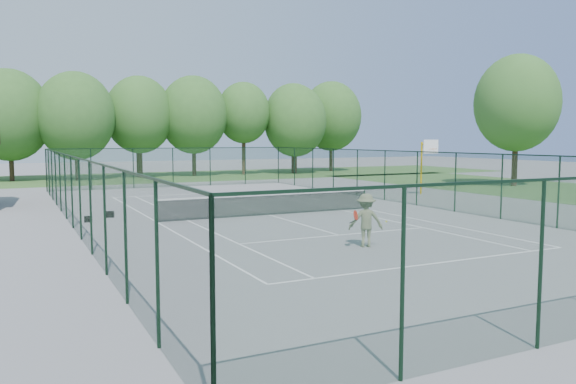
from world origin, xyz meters
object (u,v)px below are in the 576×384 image
tennis_net (270,203)px  basketball_goal (427,156)px  sports_bag_a (88,219)px  tennis_player (366,220)px

tennis_net → basketball_goal: 14.24m
tennis_net → basketball_goal: (13.39, 4.43, 1.99)m
tennis_net → sports_bag_a: (-8.22, 1.47, -0.44)m
tennis_net → sports_bag_a: bearing=169.9°
basketball_goal → sports_bag_a: (-21.61, -2.96, -2.43)m
sports_bag_a → basketball_goal: bearing=14.1°
sports_bag_a → tennis_player: size_ratio=0.17×
sports_bag_a → tennis_player: (7.85, -10.25, 0.78)m
basketball_goal → sports_bag_a: size_ratio=10.62×
sports_bag_a → tennis_net: bearing=-3.8°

